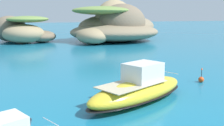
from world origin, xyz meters
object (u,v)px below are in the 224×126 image
object	(u,v)px
islet_large	(116,26)
motorboat_yellow	(139,89)
channel_buoy	(201,79)
islet_small	(22,30)

from	to	relation	value
islet_large	motorboat_yellow	size ratio (longest dim) A/B	2.92
islet_large	channel_buoy	bearing A→B (deg)	-98.55
motorboat_yellow	channel_buoy	xyz separation A→B (m)	(8.35, 3.38, -0.66)
islet_large	channel_buoy	world-z (taller)	islet_large
islet_small	motorboat_yellow	size ratio (longest dim) A/B	1.42
islet_large	islet_small	world-z (taller)	islet_large
islet_small	motorboat_yellow	bearing A→B (deg)	-80.83
islet_large	islet_small	xyz separation A→B (m)	(-22.62, 2.07, -0.86)
motorboat_yellow	channel_buoy	bearing A→B (deg)	22.06
islet_small	motorboat_yellow	distance (m)	49.10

